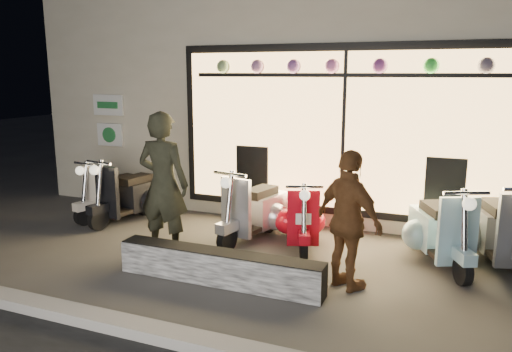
{
  "coord_description": "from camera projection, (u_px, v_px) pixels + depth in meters",
  "views": [
    {
      "loc": [
        2.43,
        -5.58,
        2.44
      ],
      "look_at": [
        -0.1,
        0.6,
        1.05
      ],
      "focal_mm": 35.0,
      "sensor_mm": 36.0,
      "label": 1
    }
  ],
  "objects": [
    {
      "name": "scooter_black",
      "position": [
        133.0,
        195.0,
        8.41
      ],
      "size": [
        0.64,
        1.47,
        1.04
      ],
      "rotation": [
        0.0,
        0.0,
        -0.19
      ],
      "color": "black",
      "rests_on": "ground"
    },
    {
      "name": "ground",
      "position": [
        246.0,
        265.0,
        6.46
      ],
      "size": [
        40.0,
        40.0,
        0.0
      ],
      "primitive_type": "plane",
      "color": "#383533",
      "rests_on": "ground"
    },
    {
      "name": "scooter_silver",
      "position": [
        258.0,
        209.0,
        7.47
      ],
      "size": [
        0.68,
        1.49,
        1.06
      ],
      "rotation": [
        0.0,
        0.0,
        -0.21
      ],
      "color": "black",
      "rests_on": "ground"
    },
    {
      "name": "graffiti_barrier",
      "position": [
        219.0,
        267.0,
        5.85
      ],
      "size": [
        2.53,
        0.28,
        0.4
      ],
      "primitive_type": "cube",
      "color": "black",
      "rests_on": "ground"
    },
    {
      "name": "woman",
      "position": [
        349.0,
        221.0,
        5.6
      ],
      "size": [
        1.01,
        0.84,
        1.61
      ],
      "primitive_type": "imported",
      "rotation": [
        0.0,
        0.0,
        2.57
      ],
      "color": "brown",
      "rests_on": "ground"
    },
    {
      "name": "shop_building",
      "position": [
        339.0,
        89.0,
        10.54
      ],
      "size": [
        10.2,
        6.23,
        4.2
      ],
      "color": "beige",
      "rests_on": "ground"
    },
    {
      "name": "scooter_red",
      "position": [
        301.0,
        217.0,
        7.2
      ],
      "size": [
        0.74,
        1.33,
        0.96
      ],
      "rotation": [
        0.0,
        0.0,
        0.36
      ],
      "color": "black",
      "rests_on": "ground"
    },
    {
      "name": "man",
      "position": [
        163.0,
        184.0,
        6.65
      ],
      "size": [
        0.73,
        0.5,
        1.95
      ],
      "primitive_type": "imported",
      "rotation": [
        0.0,
        0.0,
        3.19
      ],
      "color": "black",
      "rests_on": "ground"
    },
    {
      "name": "kerb",
      "position": [
        160.0,
        334.0,
        4.63
      ],
      "size": [
        40.0,
        0.25,
        0.12
      ],
      "primitive_type": "cube",
      "color": "slate",
      "rests_on": "ground"
    },
    {
      "name": "scooter_blue",
      "position": [
        438.0,
        230.0,
        6.51
      ],
      "size": [
        0.88,
        1.45,
        1.06
      ],
      "rotation": [
        0.0,
        0.0,
        0.43
      ],
      "color": "black",
      "rests_on": "ground"
    },
    {
      "name": "scooter_grey",
      "position": [
        499.0,
        229.0,
        6.44
      ],
      "size": [
        0.81,
        1.58,
        1.13
      ],
      "rotation": [
        0.0,
        0.0,
        0.3
      ],
      "color": "black",
      "rests_on": "ground"
    },
    {
      "name": "scooter_cream",
      "position": [
        118.0,
        193.0,
        8.6
      ],
      "size": [
        0.65,
        1.38,
        0.98
      ],
      "rotation": [
        0.0,
        0.0,
        -0.24
      ],
      "color": "black",
      "rests_on": "ground"
    }
  ]
}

